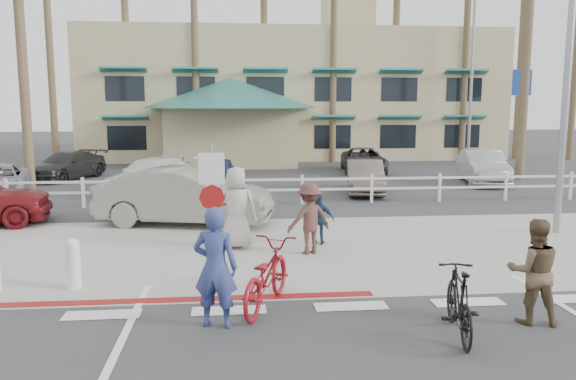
{
  "coord_description": "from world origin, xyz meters",
  "views": [
    {
      "loc": [
        -1.89,
        -8.12,
        3.27
      ],
      "look_at": [
        -0.74,
        3.76,
        1.5
      ],
      "focal_mm": 35.0,
      "sensor_mm": 36.0,
      "label": 1
    }
  ],
  "objects": [
    {
      "name": "ground",
      "position": [
        0.0,
        0.0,
        0.0
      ],
      "size": [
        140.0,
        140.0,
        0.0
      ],
      "primitive_type": "plane",
      "color": "#333335"
    },
    {
      "name": "sidewalk_plaza",
      "position": [
        0.0,
        4.5,
        0.01
      ],
      "size": [
        22.0,
        7.0,
        0.01
      ],
      "primitive_type": "cube",
      "color": "gray",
      "rests_on": "ground"
    },
    {
      "name": "cross_street",
      "position": [
        0.0,
        8.5,
        0.0
      ],
      "size": [
        40.0,
        5.0,
        0.01
      ],
      "primitive_type": "cube",
      "color": "#333335",
      "rests_on": "ground"
    },
    {
      "name": "parking_lot",
      "position": [
        0.0,
        18.0,
        0.0
      ],
      "size": [
        50.0,
        16.0,
        0.01
      ],
      "primitive_type": "cube",
      "color": "#333335",
      "rests_on": "ground"
    },
    {
      "name": "curb_red",
      "position": [
        -3.0,
        1.2,
        0.01
      ],
      "size": [
        7.0,
        0.25,
        0.02
      ],
      "primitive_type": "cube",
      "color": "maroon",
      "rests_on": "ground"
    },
    {
      "name": "rail_fence",
      "position": [
        0.5,
        10.5,
        0.5
      ],
      "size": [
        29.4,
        0.16,
        1.0
      ],
      "primitive_type": null,
      "color": "silver",
      "rests_on": "ground"
    },
    {
      "name": "building",
      "position": [
        2.0,
        31.0,
        5.65
      ],
      "size": [
        28.0,
        16.0,
        11.3
      ],
      "primitive_type": null,
      "color": "tan",
      "rests_on": "ground"
    },
    {
      "name": "sign_post",
      "position": [
        -2.3,
        2.2,
        1.45
      ],
      "size": [
        0.5,
        0.1,
        2.9
      ],
      "primitive_type": null,
      "color": "gray",
      "rests_on": "ground"
    },
    {
      "name": "bollard_0",
      "position": [
        -4.8,
        2.0,
        0.47
      ],
      "size": [
        0.26,
        0.26,
        0.95
      ],
      "primitive_type": null,
      "color": "silver",
      "rests_on": "ground"
    },
    {
      "name": "streetlight_0",
      "position": [
        6.5,
        5.5,
        4.5
      ],
      "size": [
        0.6,
        2.0,
        9.0
      ],
      "primitive_type": null,
      "color": "gray",
      "rests_on": "ground"
    },
    {
      "name": "streetlight_1",
      "position": [
        12.0,
        24.0,
        4.75
      ],
      "size": [
        0.6,
        2.0,
        9.5
      ],
      "primitive_type": null,
      "color": "gray",
      "rests_on": "ground"
    },
    {
      "name": "info_sign",
      "position": [
        14.0,
        22.0,
        2.8
      ],
      "size": [
        1.2,
        0.16,
        5.6
      ],
      "primitive_type": null,
      "color": "navy",
      "rests_on": "ground"
    },
    {
      "name": "palm_1",
      "position": [
        -12.0,
        25.0,
        6.5
      ],
      "size": [
        4.0,
        4.0,
        13.0
      ],
      "primitive_type": null,
      "color": "#205428",
      "rests_on": "ground"
    },
    {
      "name": "palm_2",
      "position": [
        -8.0,
        26.0,
        8.0
      ],
      "size": [
        4.0,
        4.0,
        16.0
      ],
      "primitive_type": null,
      "color": "#205428",
      "rests_on": "ground"
    },
    {
      "name": "palm_3",
      "position": [
        -4.0,
        25.0,
        7.0
      ],
      "size": [
        4.0,
        4.0,
        14.0
      ],
      "primitive_type": null,
      "color": "#205428",
      "rests_on": "ground"
    },
    {
      "name": "palm_4",
      "position": [
        0.0,
        26.0,
        7.5
      ],
      "size": [
        4.0,
        4.0,
        15.0
      ],
      "primitive_type": null,
      "color": "#205428",
      "rests_on": "ground"
    },
    {
      "name": "palm_5",
      "position": [
        4.0,
        25.0,
        6.5
      ],
      "size": [
        4.0,
        4.0,
        13.0
      ],
      "primitive_type": null,
      "color": "#205428",
      "rests_on": "ground"
    },
    {
      "name": "palm_6",
      "position": [
        8.0,
        26.0,
        8.5
      ],
      "size": [
        4.0,
        4.0,
        17.0
      ],
      "primitive_type": null,
      "color": "#205428",
      "rests_on": "ground"
    },
    {
      "name": "palm_7",
      "position": [
        12.0,
        25.0,
        7.0
      ],
      "size": [
        4.0,
        4.0,
        14.0
      ],
      "primitive_type": null,
      "color": "#205428",
      "rests_on": "ground"
    },
    {
      "name": "palm_8",
      "position": [
        16.0,
        26.0,
        7.5
      ],
      "size": [
        4.0,
        4.0,
        15.0
      ],
      "primitive_type": null,
      "color": "#205428",
      "rests_on": "ground"
    },
    {
      "name": "palm_10",
      "position": [
        -10.0,
        15.0,
        6.0
      ],
      "size": [
        4.0,
        4.0,
        12.0
      ],
      "primitive_type": null,
      "color": "#205428",
      "rests_on": "ground"
    },
    {
      "name": "palm_11",
      "position": [
        11.0,
        16.0,
        7.0
      ],
      "size": [
        4.0,
        4.0,
        14.0
      ],
      "primitive_type": null,
      "color": "#205428",
      "rests_on": "ground"
    },
    {
      "name": "bike_red",
      "position": [
        -1.39,
        0.74,
        0.54
      ],
      "size": [
        1.43,
        2.19,
        1.09
      ],
      "primitive_type": "imported",
      "rotation": [
        0.0,
        0.0,
        2.77
      ],
      "color": "maroon",
      "rests_on": "ground"
    },
    {
      "name": "rider_red",
      "position": [
        -2.18,
        -0.01,
        0.92
      ],
      "size": [
        0.76,
        0.59,
        1.84
      ],
      "primitive_type": "imported",
      "rotation": [
        0.0,
        0.0,
        2.89
      ],
      "color": "navy",
      "rests_on": "ground"
    },
    {
      "name": "bike_black",
      "position": [
        1.28,
        -0.72,
        0.52
      ],
      "size": [
        0.82,
        1.78,
        1.04
      ],
      "primitive_type": "imported",
      "rotation": [
        0.0,
        0.0,
        2.94
      ],
      "color": "black",
      "rests_on": "ground"
    },
    {
      "name": "rider_black",
      "position": [
        2.6,
        -0.33,
        0.81
      ],
      "size": [
        0.91,
        0.79,
        1.62
      ],
      "primitive_type": "imported",
      "rotation": [
        0.0,
        0.0,
        2.9
      ],
      "color": "brown",
      "rests_on": "ground"
    },
    {
      "name": "pedestrian_a",
      "position": [
        -0.23,
        4.05,
        0.81
      ],
      "size": [
        1.19,
        0.93,
        1.61
      ],
      "primitive_type": "imported",
      "rotation": [
        0.0,
        0.0,
        3.51
      ],
      "color": "#513029",
      "rests_on": "ground"
    },
    {
      "name": "pedestrian_child",
      "position": [
        0.11,
        4.87,
        0.62
      ],
      "size": [
        0.79,
        0.51,
        1.24
      ],
      "primitive_type": "imported",
      "rotation": [
        0.0,
        0.0,
        2.83
      ],
      "color": "navy",
      "rests_on": "ground"
    },
    {
      "name": "pedestrian_b",
      "position": [
        -1.84,
        4.7,
        0.96
      ],
      "size": [
        0.97,
        0.66,
        1.92
      ],
      "primitive_type": "imported",
      "rotation": [
        0.0,
        0.0,
        3.09
      ],
      "color": "#ADA69D",
      "rests_on": "ground"
    },
    {
      "name": "car_white_sedan",
      "position": [
        -3.26,
        7.53,
        0.8
      ],
      "size": [
        5.09,
        2.69,
        1.59
      ],
      "primitive_type": "imported",
      "rotation": [
        0.0,
        0.0,
        1.35
      ],
      "color": "gray",
      "rests_on": "ground"
    },
    {
      "name": "lot_car_1",
      "position": [
        -5.05,
        13.57,
        0.66
      ],
      "size": [
        3.61,
        4.93,
        1.33
      ],
      "primitive_type": "imported",
      "rotation": [
        0.0,
        0.0,
        -0.43
      ],
      "color": "silver",
      "rests_on": "ground"
    },
    {
      "name": "lot_car_2",
      "position": [
        -2.57,
        13.64,
        0.66
      ],
      "size": [
        1.68,
        3.94,
        1.33
      ],
      "primitive_type": "imported",
      "rotation": [
        0.0,
        0.0,
        -0.03
      ],
      "color": "navy",
      "rests_on": "ground"
    },
    {
      "name": "lot_car_3",
      "position": [
        8.76,
        14.94,
        0.71
      ],
      "size": [
        2.4,
        4.55,
        1.43
      ],
      "primitive_type": "imported",
      "rotation": [
        0.0,
        0.0,
        -0.22
      ],
      "color": "#969BA3",
      "rests_on": "ground"
    },
    {
      "name": "lot_car_4",
      "position": [
        -9.46,
        18.1,
        0.63
      ],
      "size": [
        3.26,
        4.69,
        1.26
      ],
      "primitive_type": "imported",
      "rotation": [
        0.0,
        0.0,
        -0.38
      ],
      "color": "black",
      "rests_on": "ground"
    },
    {
      "name": "lot_car_5",
      "position": [
        4.62,
        19.52,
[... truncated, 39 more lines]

